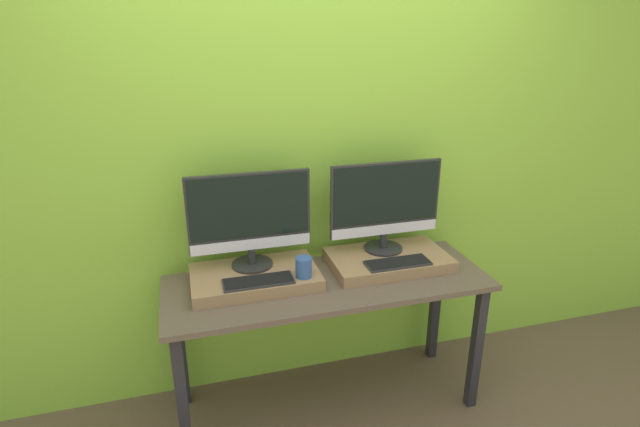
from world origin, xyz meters
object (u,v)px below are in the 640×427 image
at_px(monitor_left, 250,217).
at_px(keyboard_left, 258,281).
at_px(monitor_right, 385,203).
at_px(keyboard_right, 398,263).
at_px(mug, 304,267).

relative_size(monitor_left, keyboard_left, 1.81).
distance_m(monitor_right, keyboard_right, 0.32).
height_order(keyboard_left, mug, mug).
bearing_deg(keyboard_right, monitor_right, 90.00).
distance_m(monitor_left, keyboard_right, 0.79).
relative_size(monitor_left, monitor_right, 1.00).
bearing_deg(keyboard_left, keyboard_right, 0.00).
height_order(mug, keyboard_right, mug).
bearing_deg(monitor_left, monitor_right, 0.00).
height_order(mug, monitor_right, monitor_right).
relative_size(keyboard_left, mug, 3.32).
distance_m(keyboard_left, keyboard_right, 0.72).
distance_m(monitor_left, monitor_right, 0.72).
relative_size(monitor_left, mug, 6.00).
bearing_deg(mug, keyboard_left, 180.00).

